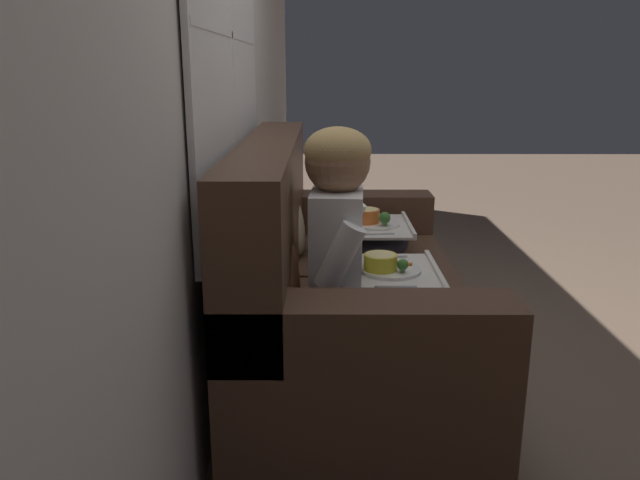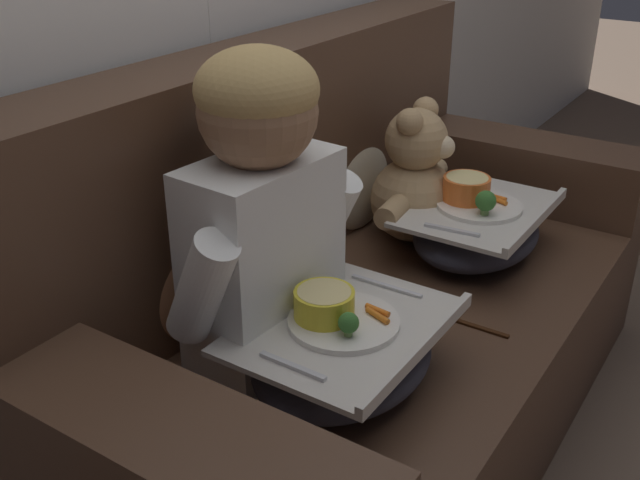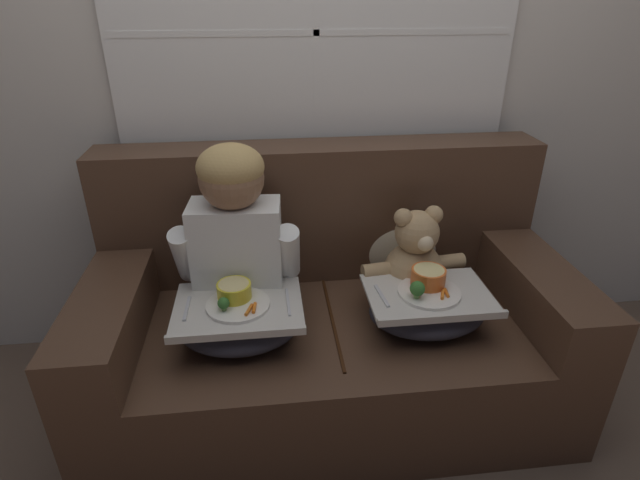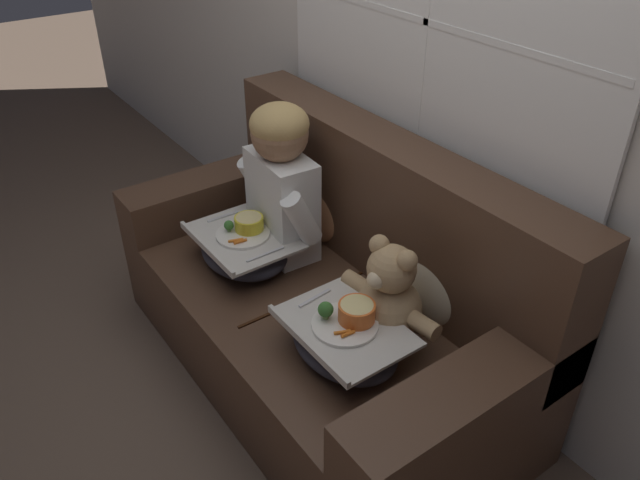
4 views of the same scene
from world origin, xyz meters
name	(u,v)px [view 2 (image 2 of 4)]	position (x,y,z in m)	size (l,w,h in m)	color
ground_plane	(370,427)	(0.00, 0.00, 0.00)	(14.00, 14.00, 0.00)	brown
couch	(347,310)	(0.00, 0.08, 0.35)	(1.83, 0.92, 1.00)	#4C3323
throw_pillow_behind_child	(193,260)	(-0.35, 0.28, 0.59)	(0.36, 0.18, 0.38)	#B2754C
throw_pillow_behind_teddy	(353,168)	(0.35, 0.28, 0.59)	(0.36, 0.17, 0.37)	#C1B293
child_figure	(261,199)	(-0.35, 0.08, 0.79)	(0.48, 0.24, 0.67)	white
teddy_bear	(416,183)	(0.35, 0.07, 0.59)	(0.43, 0.30, 0.40)	tan
lap_tray_child	(343,350)	(-0.35, -0.12, 0.50)	(0.45, 0.35, 0.21)	#2D2D38
lap_tray_teddy	(477,228)	(0.35, -0.12, 0.50)	(0.45, 0.33, 0.22)	#2D2D38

